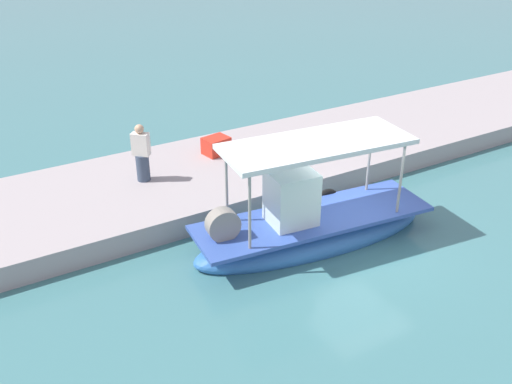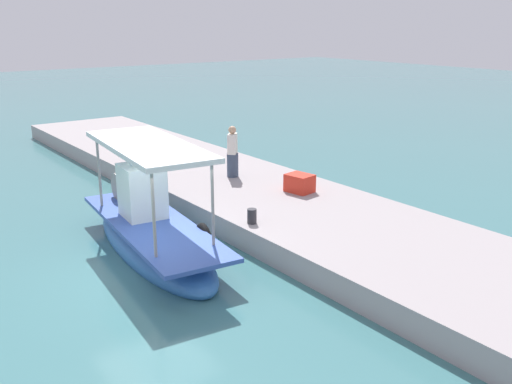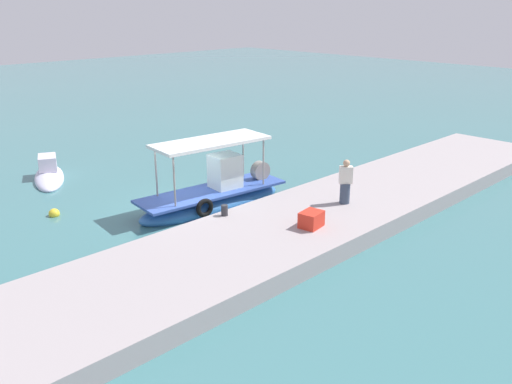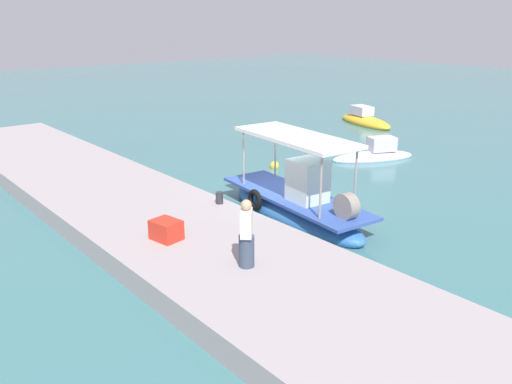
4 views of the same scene
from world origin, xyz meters
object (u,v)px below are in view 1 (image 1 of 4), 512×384
main_fishing_boat (309,225)px  fisherman_near_bollard (142,155)px  mooring_bollard (304,171)px  cargo_crate (216,146)px

main_fishing_boat → fisherman_near_bollard: bearing=-57.7°
main_fishing_boat → mooring_bollard: main_fishing_boat is taller
fisherman_near_bollard → mooring_bollard: bearing=151.8°
fisherman_near_bollard → cargo_crate: size_ratio=2.20×
main_fishing_boat → cargo_crate: 5.00m
mooring_bollard → main_fishing_boat: bearing=58.5°
fisherman_near_bollard → mooring_bollard: size_ratio=4.42×
main_fishing_boat → fisherman_near_bollard: size_ratio=3.88×
mooring_bollard → cargo_crate: (1.42, -2.82, 0.08)m
main_fishing_boat → mooring_bollard: bearing=-121.5°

